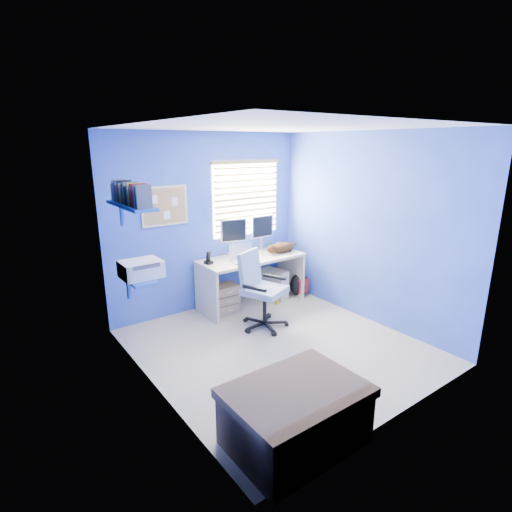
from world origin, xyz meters
TOP-DOWN VIEW (x-y plane):
  - floor at (0.00, 0.00)m, footprint 3.00×3.20m
  - ceiling at (0.00, 0.00)m, footprint 3.00×3.20m
  - wall_back at (0.00, 1.60)m, footprint 3.00×0.01m
  - wall_front at (0.00, -1.60)m, footprint 3.00×0.01m
  - wall_left at (-1.50, 0.00)m, footprint 0.01×3.20m
  - wall_right at (1.50, 0.00)m, footprint 0.01×3.20m
  - desk at (0.51, 1.26)m, footprint 1.57×0.65m
  - laptop at (0.28, 1.13)m, footprint 0.39×0.34m
  - monitor_left at (0.36, 1.52)m, footprint 0.42×0.20m
  - monitor_right at (0.88, 1.51)m, footprint 0.40×0.13m
  - phone at (-0.17, 1.32)m, footprint 0.10×0.12m
  - mug at (0.99, 1.42)m, footprint 0.10×0.09m
  - cd_spindle at (1.19, 1.44)m, footprint 0.13×0.13m
  - cat at (1.03, 1.19)m, footprint 0.45×0.27m
  - tower_pc at (0.97, 1.28)m, footprint 0.26×0.47m
  - drawer_boxes at (0.04, 1.26)m, footprint 0.35×0.28m
  - yellow_book at (0.83, 1.08)m, footprint 0.03×0.17m
  - backpack at (1.32, 1.09)m, footprint 0.35×0.28m
  - bed_corner at (-0.89, -1.31)m, footprint 1.03×0.74m
  - office_chair at (0.18, 0.57)m, footprint 0.77×0.77m
  - window_blinds at (0.65, 1.57)m, footprint 1.15×0.05m
  - corkboard at (-0.65, 1.58)m, footprint 0.64×0.02m
  - wall_shelves at (-1.35, 0.75)m, footprint 0.42×0.90m

SIDE VIEW (x-z plane):
  - floor at x=0.00m, z-range 0.00..0.00m
  - yellow_book at x=0.83m, z-range 0.00..0.24m
  - backpack at x=1.32m, z-range 0.00..0.38m
  - drawer_boxes at x=0.04m, z-range 0.00..0.41m
  - tower_pc at x=0.97m, z-range 0.00..0.45m
  - bed_corner at x=-0.89m, z-range 0.00..0.50m
  - desk at x=0.51m, z-range 0.00..0.74m
  - office_chair at x=0.18m, z-range -0.13..0.88m
  - cd_spindle at x=1.19m, z-range 0.74..0.81m
  - mug at x=0.99m, z-range 0.74..0.84m
  - cat at x=1.03m, z-range 0.74..0.89m
  - phone at x=-0.17m, z-range 0.74..0.91m
  - laptop at x=0.28m, z-range 0.74..0.96m
  - monitor_left at x=0.36m, z-range 0.74..1.28m
  - monitor_right at x=0.88m, z-range 0.74..1.28m
  - wall_back at x=0.00m, z-range 0.00..2.50m
  - wall_front at x=0.00m, z-range 0.00..2.50m
  - wall_left at x=-1.50m, z-range 0.00..2.50m
  - wall_right at x=1.50m, z-range 0.00..2.50m
  - wall_shelves at x=-1.35m, z-range 0.91..1.96m
  - corkboard at x=-0.65m, z-range 1.29..1.81m
  - window_blinds at x=0.65m, z-range 1.00..2.10m
  - ceiling at x=0.00m, z-range 2.50..2.50m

